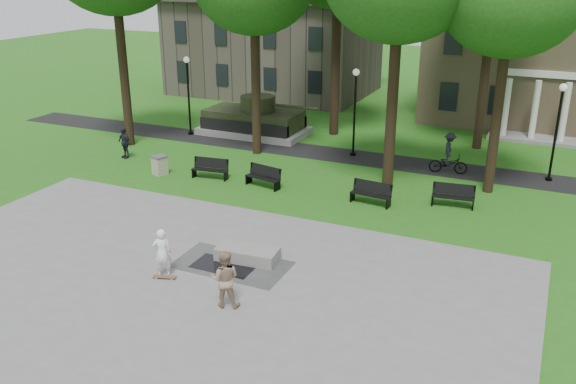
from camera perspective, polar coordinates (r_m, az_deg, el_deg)
name	(u,v)px	position (r m, az deg, el deg)	size (l,w,h in m)	color
ground	(237,241)	(23.34, -4.80, -4.61)	(120.00, 120.00, 0.00)	#275A15
plaza	(159,304)	(19.65, -11.95, -10.20)	(22.00, 16.00, 0.02)	gray
footpath	(342,155)	(33.60, 5.12, 3.42)	(44.00, 2.60, 0.01)	black
building_right	(560,53)	(44.70, 24.10, 11.78)	(17.00, 12.00, 8.60)	#9E8460
building_left	(275,47)	(50.11, -1.25, 13.45)	(15.00, 10.00, 7.20)	#4C443D
lamp_left	(188,89)	(37.52, -9.32, 9.46)	(0.36, 0.36, 4.73)	black
lamp_mid	(355,105)	(33.01, 6.28, 8.08)	(0.36, 0.36, 4.73)	black
lamp_right	(557,125)	(31.48, 23.90, 5.79)	(0.36, 0.36, 4.73)	black
tank_monument	(254,120)	(37.61, -3.17, 6.70)	(7.45, 3.40, 2.40)	gray
puddle	(224,266)	(21.53, -6.03, -6.89)	(2.20, 1.20, 0.00)	black
concrete_block	(248,254)	(21.78, -3.81, -5.80)	(2.20, 1.00, 0.45)	gray
skateboard	(165,277)	(21.02, -11.47, -7.84)	(0.78, 0.20, 0.07)	brown
skateboarder	(162,253)	(20.85, -11.70, -5.58)	(0.62, 0.41, 1.71)	white
friend_watching	(225,279)	(18.78, -5.92, -8.09)	(0.90, 0.70, 1.85)	#9E7F66
pedestrian_walker	(124,143)	(34.03, -15.06, 4.48)	(0.99, 0.41, 1.69)	black
cyclist	(449,157)	(31.46, 14.82, 3.21)	(1.95, 1.14, 2.09)	black
park_bench_0	(211,168)	(30.03, -7.25, 2.25)	(1.84, 0.74, 1.00)	black
park_bench_1	(264,176)	(28.69, -2.31, 1.52)	(1.85, 0.89, 1.00)	black
park_bench_2	(371,192)	(26.85, 7.79, -0.04)	(1.84, 0.71, 1.00)	black
park_bench_3	(454,195)	(27.27, 15.24, -0.27)	(1.84, 0.72, 1.00)	black
trash_bin	(160,165)	(31.02, -11.92, 2.50)	(0.85, 0.85, 0.96)	#B0A891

